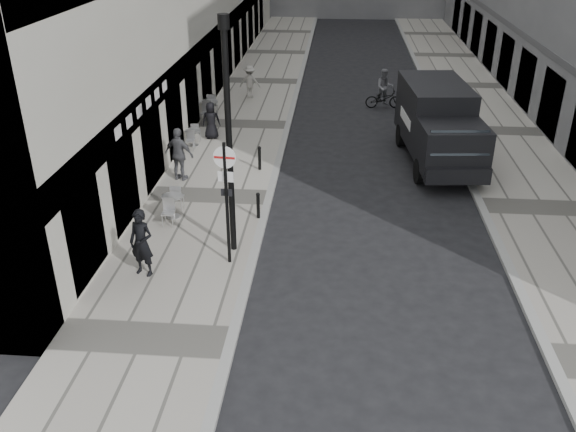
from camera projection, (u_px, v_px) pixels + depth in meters
name	position (u px, v px, depth m)	size (l,w,h in m)	color
sidewalk	(243.00, 125.00, 27.37)	(4.00, 60.00, 0.12)	#9F9A8F
far_sidewalk	(493.00, 132.00, 26.55)	(4.00, 60.00, 0.12)	#9F9A8F
walking_man	(142.00, 243.00, 15.73)	(0.68, 0.44, 1.86)	black
sign_post	(226.00, 188.00, 15.69)	(0.59, 0.12, 3.45)	black
lamppost	(228.00, 129.00, 15.72)	(0.29, 0.29, 6.42)	black
bollard_near	(260.00, 159.00, 22.38)	(0.11, 0.11, 0.84)	black
bollard_far	(258.00, 206.00, 18.87)	(0.11, 0.11, 0.80)	black
panel_van	(438.00, 121.00, 22.91)	(2.78, 6.25, 2.86)	black
cyclist	(384.00, 93.00, 29.55)	(1.82, 0.77, 1.91)	black
pedestrian_a	(179.00, 154.00, 21.30)	(1.12, 0.46, 1.90)	#535358
pedestrian_b	(250.00, 82.00, 30.74)	(1.05, 0.60, 1.63)	#9F9A93
pedestrian_c	(211.00, 120.00, 25.29)	(0.75, 0.49, 1.54)	black
cafe_table_near	(193.00, 136.00, 24.65)	(0.62, 1.40, 0.80)	#B7B7B9
cafe_table_mid	(173.00, 204.00, 18.90)	(0.67, 1.51, 0.86)	silver
cafe_table_far	(210.00, 109.00, 27.60)	(0.80, 1.81, 1.03)	#B0AFB2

